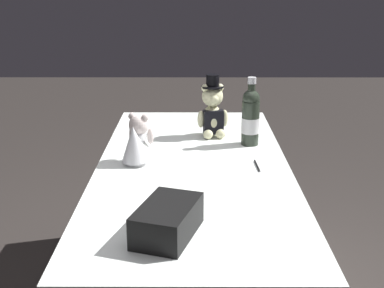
# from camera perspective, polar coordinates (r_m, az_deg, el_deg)

# --- Properties ---
(reception_table) EXTENTS (1.80, 0.83, 0.78)m
(reception_table) POSITION_cam_1_polar(r_m,az_deg,el_deg) (2.38, 0.00, -11.23)
(reception_table) COLOR white
(reception_table) RESTS_ON ground_plane
(teddy_bear_groom) EXTENTS (0.15, 0.15, 0.31)m
(teddy_bear_groom) POSITION_cam_1_polar(r_m,az_deg,el_deg) (2.59, 2.19, 3.65)
(teddy_bear_groom) COLOR beige
(teddy_bear_groom) RESTS_ON reception_table
(teddy_bear_bride) EXTENTS (0.21, 0.18, 0.22)m
(teddy_bear_bride) POSITION_cam_1_polar(r_m,az_deg,el_deg) (2.24, -6.12, 0.17)
(teddy_bear_bride) COLOR white
(teddy_bear_bride) RESTS_ON reception_table
(champagne_bottle) EXTENTS (0.09, 0.09, 0.33)m
(champagne_bottle) POSITION_cam_1_polar(r_m,az_deg,el_deg) (2.47, 6.37, 3.04)
(champagne_bottle) COLOR #2B3429
(champagne_bottle) RESTS_ON reception_table
(signing_pen) EXTENTS (0.14, 0.01, 0.01)m
(signing_pen) POSITION_cam_1_polar(r_m,az_deg,el_deg) (2.22, 7.09, -2.44)
(signing_pen) COLOR black
(signing_pen) RESTS_ON reception_table
(gift_case_black) EXTENTS (0.30, 0.23, 0.10)m
(gift_case_black) POSITION_cam_1_polar(r_m,az_deg,el_deg) (1.63, -2.90, -8.41)
(gift_case_black) COLOR black
(gift_case_black) RESTS_ON reception_table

